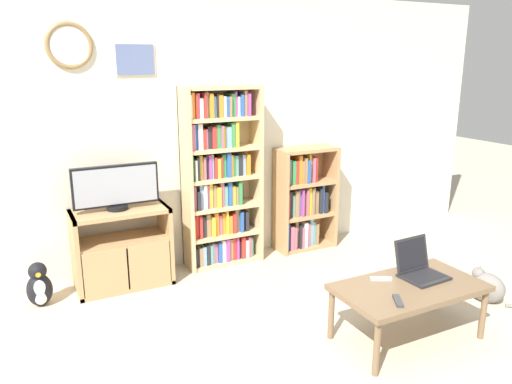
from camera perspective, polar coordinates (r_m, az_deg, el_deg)
The scene contains 12 objects.
ground_plane at distance 3.56m, azimuth 7.87°, elevation -19.00°, with size 18.00×18.00×0.00m, color #BCAD93.
wall_back at distance 4.87m, azimuth -5.92°, elevation 6.91°, with size 6.77×0.09×2.60m.
tv_stand at distance 4.60m, azimuth -14.99°, elevation -6.25°, with size 0.83×0.41×0.71m.
television at distance 4.45m, azimuth -15.71°, elevation 0.52°, with size 0.73×0.18×0.39m.
bookshelf_tall at distance 4.83m, azimuth -4.27°, elevation 1.39°, with size 0.76×0.28×1.75m.
bookshelf_short at distance 5.32m, azimuth 5.24°, elevation -1.01°, with size 0.65×0.30×1.09m.
coffee_table at distance 3.80m, azimuth 17.11°, elevation -10.71°, with size 1.07×0.58×0.42m.
laptop at distance 3.93m, azimuth 18.11°, elevation -8.17°, with size 0.33×0.31×0.27m.
remote_near_laptop at distance 3.51m, azimuth 15.92°, elevation -11.88°, with size 0.12×0.16×0.02m.
remote_far_from_laptop at distance 3.80m, azimuth 14.07°, elevation -9.60°, with size 0.16×0.11×0.02m.
cat at distance 4.68m, azimuth 24.77°, elevation -9.79°, with size 0.36×0.48×0.30m.
penguin_figurine at distance 4.54m, azimuth -23.53°, elevation -9.86°, with size 0.20×0.18×0.38m.
Camera 1 is at (-1.73, -2.40, 1.98)m, focal length 35.00 mm.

